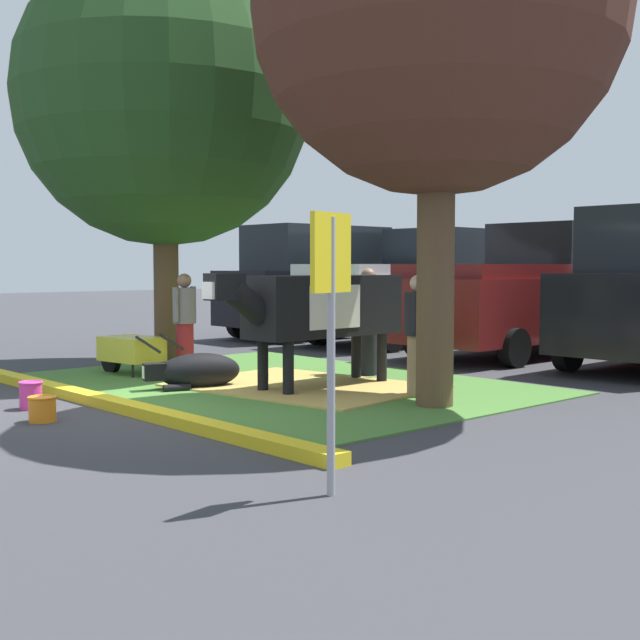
{
  "coord_description": "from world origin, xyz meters",
  "views": [
    {
      "loc": [
        8.39,
        -4.9,
        1.64
      ],
      "look_at": [
        0.07,
        2.67,
        0.9
      ],
      "focal_mm": 46.89,
      "sensor_mm": 36.0,
      "label": 1
    }
  ],
  "objects_px": {
    "bucket_orange": "(42,408)",
    "suv_black": "(317,281)",
    "calf_lying": "(197,371)",
    "person_handler": "(185,321)",
    "wheelbarrow": "(131,350)",
    "shade_tree_left": "(164,98)",
    "person_visitor_far": "(368,319)",
    "parking_sign": "(331,297)",
    "bucket_pink": "(31,395)",
    "cow_holstein": "(319,307)",
    "shade_tree_right": "(438,8)",
    "person_visitor_near": "(418,332)",
    "pickup_truck_maroon": "(527,294)",
    "pickup_truck_black": "(415,290)"
  },
  "relations": [
    {
      "from": "shade_tree_left",
      "to": "calf_lying",
      "type": "xyz_separation_m",
      "value": [
        2.27,
        -0.95,
        -4.02
      ]
    },
    {
      "from": "shade_tree_left",
      "to": "person_visitor_far",
      "type": "relative_size",
      "value": 4.13
    },
    {
      "from": "calf_lying",
      "to": "wheelbarrow",
      "type": "distance_m",
      "value": 1.83
    },
    {
      "from": "person_visitor_far",
      "to": "bucket_pink",
      "type": "xyz_separation_m",
      "value": [
        -0.62,
        -4.86,
        -0.69
      ]
    },
    {
      "from": "person_visitor_far",
      "to": "bucket_pink",
      "type": "relative_size",
      "value": 5.03
    },
    {
      "from": "calf_lying",
      "to": "bucket_pink",
      "type": "xyz_separation_m",
      "value": [
        -0.0,
        -2.26,
        -0.07
      ]
    },
    {
      "from": "cow_holstein",
      "to": "person_handler",
      "type": "height_order",
      "value": "cow_holstein"
    },
    {
      "from": "person_visitor_near",
      "to": "bucket_pink",
      "type": "relative_size",
      "value": 4.8
    },
    {
      "from": "parking_sign",
      "to": "bucket_orange",
      "type": "height_order",
      "value": "parking_sign"
    },
    {
      "from": "calf_lying",
      "to": "wheelbarrow",
      "type": "xyz_separation_m",
      "value": [
        -1.82,
        0.05,
        0.15
      ]
    },
    {
      "from": "cow_holstein",
      "to": "pickup_truck_maroon",
      "type": "bearing_deg",
      "value": 96.27
    },
    {
      "from": "shade_tree_left",
      "to": "bucket_orange",
      "type": "height_order",
      "value": "shade_tree_left"
    },
    {
      "from": "calf_lying",
      "to": "person_visitor_far",
      "type": "distance_m",
      "value": 2.74
    },
    {
      "from": "suv_black",
      "to": "pickup_truck_maroon",
      "type": "xyz_separation_m",
      "value": [
        5.4,
        0.3,
        -0.16
      ]
    },
    {
      "from": "wheelbarrow",
      "to": "suv_black",
      "type": "xyz_separation_m",
      "value": [
        -3.13,
        6.57,
        0.88
      ]
    },
    {
      "from": "calf_lying",
      "to": "bucket_pink",
      "type": "height_order",
      "value": "calf_lying"
    },
    {
      "from": "bucket_orange",
      "to": "suv_black",
      "type": "xyz_separation_m",
      "value": [
        -5.78,
        9.11,
        1.13
      ]
    },
    {
      "from": "person_handler",
      "to": "bucket_pink",
      "type": "distance_m",
      "value": 3.3
    },
    {
      "from": "shade_tree_right",
      "to": "suv_black",
      "type": "distance_m",
      "value": 10.13
    },
    {
      "from": "suv_black",
      "to": "bucket_orange",
      "type": "bearing_deg",
      "value": -57.61
    },
    {
      "from": "cow_holstein",
      "to": "pickup_truck_maroon",
      "type": "distance_m",
      "value": 5.76
    },
    {
      "from": "shade_tree_left",
      "to": "pickup_truck_maroon",
      "type": "relative_size",
      "value": 1.22
    },
    {
      "from": "parking_sign",
      "to": "pickup_truck_black",
      "type": "bearing_deg",
      "value": 128.38
    },
    {
      "from": "shade_tree_right",
      "to": "bucket_pink",
      "type": "relative_size",
      "value": 21.01
    },
    {
      "from": "calf_lying",
      "to": "bucket_orange",
      "type": "relative_size",
      "value": 4.39
    },
    {
      "from": "person_handler",
      "to": "pickup_truck_black",
      "type": "relative_size",
      "value": 0.28
    },
    {
      "from": "person_visitor_far",
      "to": "parking_sign",
      "type": "xyz_separation_m",
      "value": [
        4.31,
        -4.77,
        0.56
      ]
    },
    {
      "from": "cow_holstein",
      "to": "pickup_truck_black",
      "type": "height_order",
      "value": "pickup_truck_black"
    },
    {
      "from": "cow_holstein",
      "to": "wheelbarrow",
      "type": "bearing_deg",
      "value": -158.56
    },
    {
      "from": "cow_holstein",
      "to": "parking_sign",
      "type": "height_order",
      "value": "parking_sign"
    },
    {
      "from": "calf_lying",
      "to": "bucket_orange",
      "type": "xyz_separation_m",
      "value": [
        0.83,
        -2.5,
        -0.1
      ]
    },
    {
      "from": "cow_holstein",
      "to": "calf_lying",
      "type": "xyz_separation_m",
      "value": [
        -1.08,
        -1.19,
        -0.85
      ]
    },
    {
      "from": "shade_tree_right",
      "to": "person_visitor_near",
      "type": "bearing_deg",
      "value": 147.11
    },
    {
      "from": "person_handler",
      "to": "parking_sign",
      "type": "height_order",
      "value": "parking_sign"
    },
    {
      "from": "shade_tree_left",
      "to": "person_visitor_near",
      "type": "relative_size",
      "value": 4.33
    },
    {
      "from": "cow_holstein",
      "to": "pickup_truck_maroon",
      "type": "relative_size",
      "value": 0.58
    },
    {
      "from": "person_visitor_near",
      "to": "person_visitor_far",
      "type": "relative_size",
      "value": 0.95
    },
    {
      "from": "cow_holstein",
      "to": "bucket_pink",
      "type": "xyz_separation_m",
      "value": [
        -1.09,
        -3.45,
        -0.93
      ]
    },
    {
      "from": "shade_tree_left",
      "to": "pickup_truck_maroon",
      "type": "distance_m",
      "value": 7.27
    },
    {
      "from": "suv_black",
      "to": "bucket_pink",
      "type": "bearing_deg",
      "value": -60.89
    },
    {
      "from": "pickup_truck_maroon",
      "to": "person_visitor_near",
      "type": "bearing_deg",
      "value": -69.6
    },
    {
      "from": "shade_tree_right",
      "to": "cow_holstein",
      "type": "distance_m",
      "value": 3.93
    },
    {
      "from": "calf_lying",
      "to": "person_handler",
      "type": "height_order",
      "value": "person_handler"
    },
    {
      "from": "cow_holstein",
      "to": "parking_sign",
      "type": "bearing_deg",
      "value": -41.21
    },
    {
      "from": "person_handler",
      "to": "bucket_pink",
      "type": "relative_size",
      "value": 4.78
    },
    {
      "from": "wheelbarrow",
      "to": "pickup_truck_black",
      "type": "relative_size",
      "value": 0.3
    },
    {
      "from": "wheelbarrow",
      "to": "bucket_pink",
      "type": "distance_m",
      "value": 2.95
    },
    {
      "from": "suv_black",
      "to": "person_visitor_far",
      "type": "bearing_deg",
      "value": -35.86
    },
    {
      "from": "bucket_pink",
      "to": "bucket_orange",
      "type": "bearing_deg",
      "value": -15.68
    },
    {
      "from": "person_visitor_near",
      "to": "parking_sign",
      "type": "bearing_deg",
      "value": -56.64
    }
  ]
}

